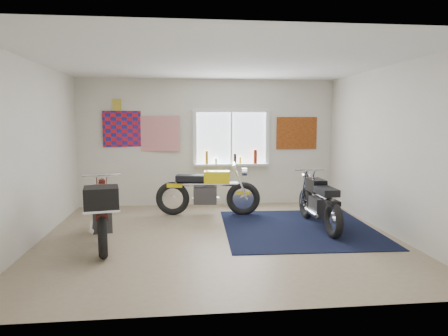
{
  "coord_description": "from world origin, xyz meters",
  "views": [
    {
      "loc": [
        -0.58,
        -6.09,
        1.83
      ],
      "look_at": [
        0.12,
        0.4,
        1.05
      ],
      "focal_mm": 32.0,
      "sensor_mm": 36.0,
      "label": 1
    }
  ],
  "objects": [
    {
      "name": "ground",
      "position": [
        0.0,
        0.0,
        0.0
      ],
      "size": [
        5.5,
        5.5,
        0.0
      ],
      "primitive_type": "plane",
      "color": "#9E896B",
      "rests_on": "ground"
    },
    {
      "name": "room_shell",
      "position": [
        0.0,
        0.0,
        1.64
      ],
      "size": [
        5.5,
        5.5,
        5.5
      ],
      "color": "white",
      "rests_on": "ground"
    },
    {
      "name": "navy_rug",
      "position": [
        1.39,
        0.35,
        0.01
      ],
      "size": [
        2.6,
        2.69,
        0.01
      ],
      "primitive_type": "cube",
      "rotation": [
        0.0,
        0.0,
        -0.04
      ],
      "color": "black",
      "rests_on": "ground"
    },
    {
      "name": "window_assembly",
      "position": [
        0.5,
        2.47,
        1.37
      ],
      "size": [
        1.66,
        0.17,
        1.26
      ],
      "color": "white",
      "rests_on": "room_shell"
    },
    {
      "name": "oil_bottles",
      "position": [
        0.59,
        2.4,
        1.03
      ],
      "size": [
        1.13,
        0.09,
        0.3
      ],
      "color": "#845F13",
      "rests_on": "window_assembly"
    },
    {
      "name": "flag_display",
      "position": [
        -1.9,
        2.48,
        2.15
      ],
      "size": [
        1.6,
        0.1,
        1.17
      ],
      "color": "red",
      "rests_on": "room_shell"
    },
    {
      "name": "triumph_poster",
      "position": [
        1.95,
        2.48,
        1.55
      ],
      "size": [
        0.9,
        0.03,
        0.7
      ],
      "primitive_type": "cube",
      "color": "#A54C14",
      "rests_on": "room_shell"
    },
    {
      "name": "yellow_triumph",
      "position": [
        -0.08,
        1.5,
        0.45
      ],
      "size": [
        2.03,
        0.61,
        1.02
      ],
      "rotation": [
        0.0,
        0.0,
        -0.11
      ],
      "color": "black",
      "rests_on": "ground"
    },
    {
      "name": "black_chrome_bike",
      "position": [
        1.75,
        0.38,
        0.42
      ],
      "size": [
        0.57,
        1.88,
        0.97
      ],
      "rotation": [
        0.0,
        0.0,
        1.59
      ],
      "color": "black",
      "rests_on": "navy_rug"
    },
    {
      "name": "maroon_tourer",
      "position": [
        -1.72,
        -0.31,
        0.51
      ],
      "size": [
        0.77,
        1.95,
        0.99
      ],
      "rotation": [
        0.0,
        0.0,
        1.76
      ],
      "color": "black",
      "rests_on": "ground"
    }
  ]
}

